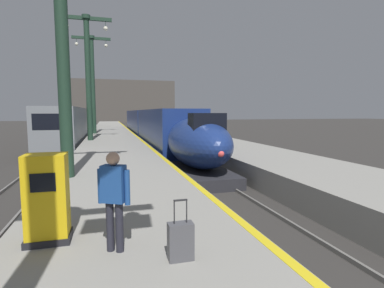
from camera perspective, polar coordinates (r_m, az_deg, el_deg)
name	(u,v)px	position (r m, az deg, el deg)	size (l,w,h in m)	color
platform_left	(114,147)	(25.65, -14.69, -0.54)	(4.80, 110.00, 1.05)	gray
platform_right	(206,144)	(27.02, 2.74, -0.02)	(4.80, 110.00, 1.05)	gray
platform_left_safety_stripe	(141,140)	(25.73, -9.64, 0.78)	(0.20, 107.80, 0.01)	yellow
rail_main_left	(149,147)	(28.67, -8.17, -0.66)	(0.08, 110.00, 0.12)	slate
rail_main_right	(165,147)	(28.90, -5.22, -0.57)	(0.08, 110.00, 0.12)	slate
rail_secondary_left	(56,150)	(28.77, -24.38, -1.12)	(0.08, 110.00, 0.12)	slate
rail_secondary_right	(75,150)	(28.58, -21.40, -1.04)	(0.08, 110.00, 0.12)	slate
highspeed_train_main	(154,127)	(30.36, -7.26, 3.26)	(2.92, 38.23, 3.60)	navy
regional_train_adjacent	(77,122)	(40.01, -20.97, 3.86)	(2.85, 36.60, 3.80)	gray
station_column_mid	(61,15)	(12.07, -23.64, 21.57)	(4.00, 0.68, 9.44)	#1E3828
station_column_far	(88,67)	(26.75, -19.20, 13.66)	(4.00, 0.68, 10.13)	#1E3828
station_column_distant	(93,76)	(35.07, -18.39, 12.11)	(4.00, 0.68, 10.49)	#1E3828
passenger_near_edge	(114,194)	(5.19, -14.64, -9.15)	(0.52, 0.37, 1.69)	#23232D
rolling_suitcase	(181,241)	(4.99, -2.18, -17.98)	(0.40, 0.22, 0.98)	#4C4C51
ticket_machine_yellow	(47,201)	(6.06, -25.82, -9.81)	(0.76, 0.62, 1.60)	yellow
terminus_back_wall	(121,101)	(102.90, -13.35, 7.91)	(36.00, 2.00, 14.00)	#4C4742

